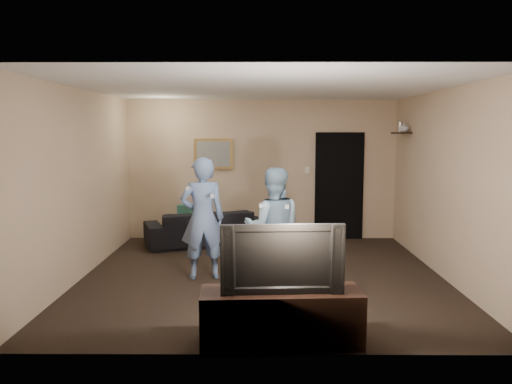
{
  "coord_description": "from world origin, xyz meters",
  "views": [
    {
      "loc": [
        -0.05,
        -6.82,
        2.02
      ],
      "look_at": [
        -0.09,
        0.3,
        1.15
      ],
      "focal_mm": 35.0,
      "sensor_mm": 36.0,
      "label": 1
    }
  ],
  "objects_px": {
    "sofa": "(205,227)",
    "television": "(281,256)",
    "tv_console": "(281,318)",
    "wii_player_left": "(203,218)",
    "wii_player_right": "(273,228)"
  },
  "relations": [
    {
      "from": "sofa",
      "to": "wii_player_left",
      "type": "distance_m",
      "value": 2.18
    },
    {
      "from": "sofa",
      "to": "wii_player_right",
      "type": "relative_size",
      "value": 1.34
    },
    {
      "from": "sofa",
      "to": "wii_player_right",
      "type": "bearing_deg",
      "value": 94.98
    },
    {
      "from": "sofa",
      "to": "tv_console",
      "type": "relative_size",
      "value": 1.37
    },
    {
      "from": "sofa",
      "to": "wii_player_right",
      "type": "height_order",
      "value": "wii_player_right"
    },
    {
      "from": "sofa",
      "to": "television",
      "type": "xyz_separation_m",
      "value": [
        1.18,
        -4.24,
        0.55
      ]
    },
    {
      "from": "sofa",
      "to": "television",
      "type": "distance_m",
      "value": 4.44
    },
    {
      "from": "sofa",
      "to": "television",
      "type": "height_order",
      "value": "television"
    },
    {
      "from": "television",
      "to": "wii_player_right",
      "type": "xyz_separation_m",
      "value": [
        -0.03,
        1.76,
        -0.07
      ]
    },
    {
      "from": "sofa",
      "to": "wii_player_left",
      "type": "bearing_deg",
      "value": 75.42
    },
    {
      "from": "tv_console",
      "to": "television",
      "type": "relative_size",
      "value": 1.33
    },
    {
      "from": "television",
      "to": "wii_player_left",
      "type": "height_order",
      "value": "wii_player_left"
    },
    {
      "from": "wii_player_left",
      "to": "sofa",
      "type": "bearing_deg",
      "value": 95.42
    },
    {
      "from": "television",
      "to": "wii_player_left",
      "type": "relative_size",
      "value": 0.68
    },
    {
      "from": "television",
      "to": "wii_player_right",
      "type": "distance_m",
      "value": 1.77
    }
  ]
}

